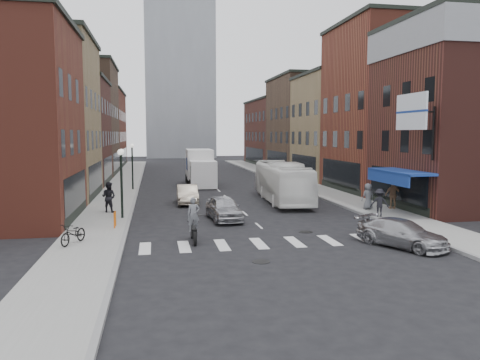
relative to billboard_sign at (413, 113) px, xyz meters
name	(u,v)px	position (x,y,z in m)	size (l,w,h in m)	color
ground	(263,229)	(-8.59, -0.50, -6.13)	(160.00, 160.00, 0.00)	black
sidewalk_left	(123,185)	(-17.09, 21.50, -6.06)	(3.00, 74.00, 0.15)	gray
sidewalk_right	(295,182)	(-0.09, 21.50, -6.06)	(3.00, 74.00, 0.15)	gray
curb_left	(139,186)	(-15.59, 21.50, -6.13)	(0.20, 74.00, 0.16)	gray
curb_right	(281,183)	(-1.59, 21.50, -6.13)	(0.20, 74.00, 0.16)	gray
crosswalk_stripes	(278,243)	(-8.59, -3.50, -6.13)	(12.00, 2.20, 0.01)	silver
bldg_left_mid_a	(24,118)	(-23.58, 13.50, 0.02)	(10.30, 10.20, 12.30)	#9D8456
bldg_left_mid_b	(53,132)	(-23.58, 23.50, -0.98)	(10.30, 10.20, 10.30)	#4B211B
bldg_left_far_a	(72,119)	(-23.58, 34.50, 0.52)	(10.30, 12.20, 13.30)	#4A3325
bldg_left_far_b	(89,129)	(-23.58, 48.50, -0.48)	(10.30, 16.20, 11.30)	maroon
bldg_right_corner	(469,116)	(6.41, 4.00, 0.02)	(10.30, 9.20, 12.30)	#4B211B
bldg_right_mid_a	(396,108)	(6.41, 13.50, 1.02)	(10.30, 10.20, 14.30)	maroon
bldg_right_mid_b	(348,127)	(6.41, 23.50, -0.48)	(10.30, 10.20, 11.30)	#9D8456
bldg_right_far_a	(314,124)	(6.41, 34.50, 0.02)	(10.30, 12.20, 12.30)	#4A3325
bldg_right_far_b	(284,132)	(6.41, 48.50, -0.98)	(10.30, 16.20, 10.30)	#4B211B
awning_blue	(398,173)	(0.34, 2.00, -3.50)	(1.80, 5.00, 0.78)	navy
billboard_sign	(413,113)	(0.00, 0.00, 0.00)	(1.52, 3.00, 3.70)	black
distant_tower	(179,38)	(-8.59, 77.50, 18.87)	(14.00, 14.00, 50.00)	#9399A0
streetlamp_near	(121,170)	(-15.99, 3.50, -3.22)	(0.32, 1.22, 4.11)	black
streetlamp_far	(132,158)	(-15.99, 17.50, -3.22)	(0.32, 1.22, 4.11)	black
bike_rack	(115,219)	(-16.19, 0.80, -5.58)	(0.08, 0.68, 0.80)	#D8590C
box_truck	(200,168)	(-9.77, 20.71, -4.44)	(2.56, 7.94, 3.43)	white
motorcycle_rider	(194,221)	(-12.39, -2.72, -5.15)	(0.57, 2.06, 2.09)	black
transit_bus	(282,182)	(-4.89, 9.08, -4.68)	(2.45, 10.46, 2.91)	white
sedan_left_near	(224,208)	(-10.21, 2.50, -5.43)	(1.65, 4.10, 1.40)	#A8A8AC
sedan_left_far	(187,194)	(-11.84, 9.23, -5.46)	(1.43, 4.09, 1.35)	#B1A48F
curb_car	(402,233)	(-3.41, -5.24, -5.53)	(1.70, 4.18, 1.21)	#AAABAF
parked_bicycle	(73,233)	(-17.68, -2.70, -5.52)	(0.62, 1.78, 0.93)	black
ped_left_solo	(109,197)	(-16.92, 5.65, -5.04)	(0.91, 0.53, 1.88)	black
ped_right_a	(380,203)	(-1.19, 1.21, -5.17)	(1.06, 0.52, 1.63)	black
ped_right_b	(393,195)	(1.01, 3.69, -5.07)	(1.07, 0.54, 1.83)	#8A6346
ped_right_c	(368,196)	(-0.68, 3.78, -5.15)	(0.82, 0.53, 1.67)	#57595E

